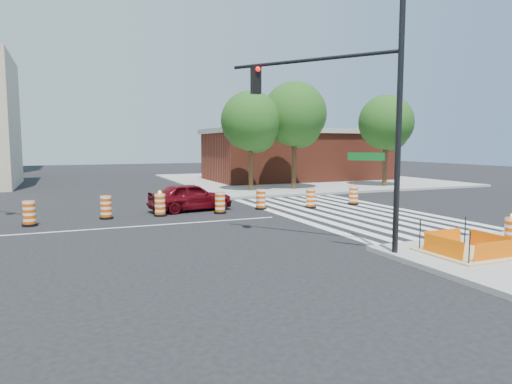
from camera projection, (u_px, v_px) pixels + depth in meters
ground at (110, 228)px, 17.90m from camera, size 120.00×120.00×0.00m
sidewalk_ne at (299, 180)px, 41.32m from camera, size 22.00×22.00×0.15m
crosswalk_east at (346, 212)px, 22.11m from camera, size 6.75×13.50×0.01m
lane_centerline at (110, 228)px, 17.90m from camera, size 14.00×0.12×0.01m
excavation_pit at (466, 252)px, 13.08m from camera, size 2.20×2.20×0.90m
brick_storefront at (299, 155)px, 41.09m from camera, size 16.50×8.50×4.60m
red_coupe at (190, 197)px, 22.53m from camera, size 4.32×2.24×1.40m
signal_pole_se at (347, 102)px, 13.62m from camera, size 3.43×4.57×7.40m
pit_drum at (512, 233)px, 13.98m from camera, size 0.53×0.53×1.04m
tree_north_c at (251, 124)px, 30.75m from camera, size 4.04×4.04×6.87m
tree_north_d at (295, 118)px, 31.85m from camera, size 4.49×4.49×7.63m
tree_north_e at (386, 126)px, 34.17m from camera, size 4.10×4.10×6.96m
median_drum_3 at (29, 214)px, 18.35m from camera, size 0.60×0.60×1.02m
median_drum_4 at (106, 208)px, 20.11m from camera, size 0.60×0.60×1.02m
median_drum_5 at (160, 206)px, 20.89m from camera, size 0.60×0.60×1.18m
median_drum_6 at (220, 203)px, 21.72m from camera, size 0.60×0.60×1.02m
median_drum_7 at (261, 200)px, 23.09m from camera, size 0.60×0.60×1.02m
median_drum_8 at (311, 199)px, 23.56m from camera, size 0.60×0.60×1.02m
median_drum_9 at (354, 196)px, 24.89m from camera, size 0.60×0.60×1.02m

